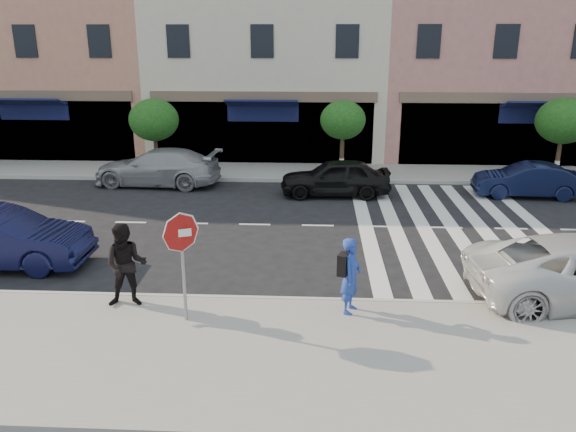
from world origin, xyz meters
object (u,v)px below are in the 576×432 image
at_px(car_far_right, 527,180).
at_px(walker, 126,265).
at_px(photographer, 351,275).
at_px(car_far_left, 157,167).
at_px(car_far_mid, 335,177).
at_px(stop_sign, 181,243).

bearing_deg(car_far_right, walker, -46.02).
relative_size(photographer, car_far_left, 0.33).
bearing_deg(car_far_mid, photographer, -1.73).
bearing_deg(photographer, car_far_right, -16.50).
height_order(walker, car_far_mid, walker).
xyz_separation_m(stop_sign, photographer, (3.37, 0.56, -0.87)).
distance_m(walker, car_far_left, 11.06).
height_order(stop_sign, car_far_right, stop_sign).
bearing_deg(car_far_left, car_far_mid, 85.24).
height_order(stop_sign, car_far_left, stop_sign).
distance_m(stop_sign, walker, 1.69).
bearing_deg(stop_sign, car_far_left, 85.48).
bearing_deg(car_far_left, photographer, 38.03).
xyz_separation_m(photographer, walker, (-4.74, 0.06, 0.10)).
bearing_deg(photographer, stop_sign, 118.56).
height_order(walker, car_far_left, walker).
bearing_deg(car_far_left, car_far_right, 90.80).
distance_m(car_far_left, car_far_mid, 7.15).
relative_size(photographer, car_far_mid, 0.40).
height_order(stop_sign, car_far_mid, stop_sign).
xyz_separation_m(car_far_left, car_far_right, (14.13, -1.01, -0.10)).
distance_m(photographer, car_far_right, 12.11).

